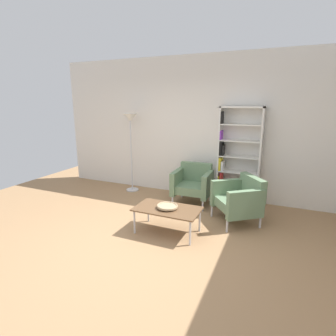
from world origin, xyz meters
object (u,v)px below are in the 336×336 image
bookshelf_tall (237,157)px  armchair_near_window (240,198)px  coffee_table_low (167,210)px  decorative_bowl (167,206)px  floor_lamp_torchiere (130,127)px  armchair_corner_red (193,183)px

bookshelf_tall → armchair_near_window: (0.22, -0.90, -0.51)m
bookshelf_tall → armchair_near_window: 1.06m
coffee_table_low → armchair_near_window: 1.26m
decorative_bowl → floor_lamp_torchiere: (-1.55, 1.55, 1.01)m
coffee_table_low → decorative_bowl: decorative_bowl is taller
coffee_table_low → bookshelf_tall: bearing=67.1°
armchair_near_window → floor_lamp_torchiere: bearing=-143.4°
bookshelf_tall → decorative_bowl: size_ratio=5.94×
coffee_table_low → floor_lamp_torchiere: size_ratio=0.57×
coffee_table_low → armchair_corner_red: size_ratio=1.28×
bookshelf_tall → armchair_near_window: size_ratio=2.00×
armchair_corner_red → bookshelf_tall: bearing=23.5°
decorative_bowl → armchair_near_window: 1.26m
armchair_corner_red → armchair_near_window: bearing=-30.3°
bookshelf_tall → armchair_corner_red: size_ratio=2.44×
decorative_bowl → armchair_corner_red: 1.37m
coffee_table_low → armchair_corner_red: bearing=91.6°
armchair_corner_red → floor_lamp_torchiere: bearing=171.2°
decorative_bowl → armchair_corner_red: bearing=91.6°
decorative_bowl → armchair_near_window: bearing=41.1°
bookshelf_tall → armchair_near_window: bookshelf_tall is taller
bookshelf_tall → decorative_bowl: 1.94m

